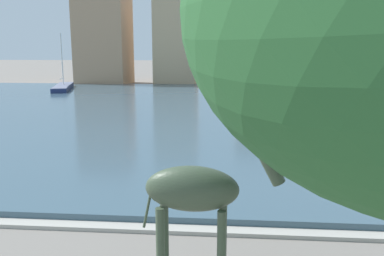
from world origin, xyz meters
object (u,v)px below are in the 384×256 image
at_px(giraffe_statue, 200,194).
at_px(sailboat_white, 317,93).
at_px(sailboat_navy, 64,88).
at_px(sailboat_grey, 330,101).

xyz_separation_m(giraffe_statue, sailboat_white, (9.49, 35.00, -1.94)).
height_order(giraffe_statue, sailboat_navy, sailboat_navy).
bearing_deg(sailboat_navy, giraffe_statue, -64.82).
distance_m(giraffe_statue, sailboat_grey, 29.65).
bearing_deg(sailboat_white, giraffe_statue, -105.18).
distance_m(giraffe_statue, sailboat_white, 36.32).
distance_m(giraffe_statue, sailboat_navy, 43.78).
height_order(sailboat_grey, sailboat_navy, sailboat_grey).
bearing_deg(sailboat_navy, sailboat_grey, -22.39).
height_order(sailboat_white, sailboat_grey, sailboat_white).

